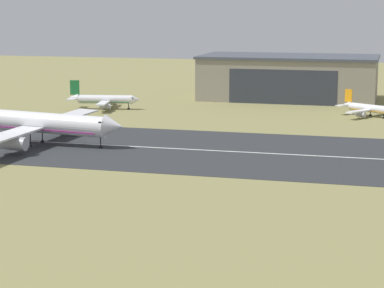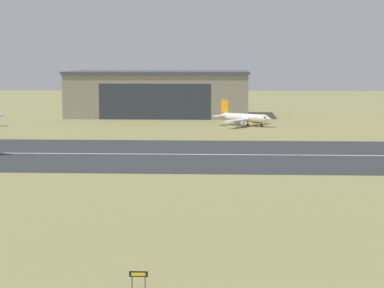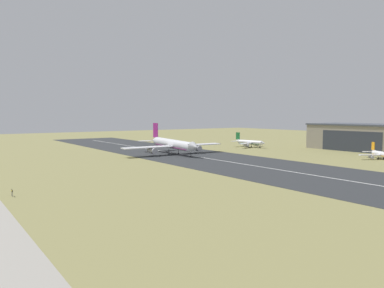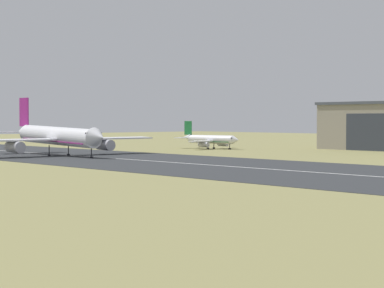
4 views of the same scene
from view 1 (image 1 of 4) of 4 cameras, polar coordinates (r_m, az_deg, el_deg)
The scene contains 7 objects.
ground_plane at distance 105.52m, azimuth 11.79°, elevation -7.35°, with size 688.11×688.11×0.00m, color olive.
runway_strip at distance 163.10m, azimuth 13.11°, elevation -1.08°, with size 448.11×51.04×0.06m, color #2B2D30.
runway_centreline at distance 163.09m, azimuth 13.11°, elevation -1.07°, with size 403.30×0.70×0.01m, color silver.
hangar_building at distance 262.68m, azimuth 7.38°, elevation 5.06°, with size 60.43×30.73×15.18m.
airplane_landing at distance 178.54m, azimuth -11.97°, elevation 1.59°, with size 45.69×56.92×15.79m.
airplane_parked_west at distance 236.65m, azimuth -6.70°, elevation 3.37°, with size 23.19×21.38×9.06m.
airplane_parked_centre at distance 225.57m, azimuth 13.26°, elevation 2.66°, with size 17.57×18.98×7.46m.
Camera 1 is at (5.19, -41.06, 31.85)m, focal length 70.00 mm.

